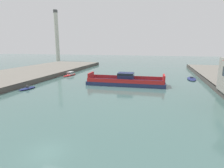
% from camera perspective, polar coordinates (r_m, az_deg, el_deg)
% --- Properties ---
extents(ground_plane, '(400.00, 400.00, 0.00)m').
position_cam_1_polar(ground_plane, '(22.29, -19.82, -19.55)').
color(ground_plane, '#476B66').
extents(chain_ferry, '(22.86, 7.57, 3.60)m').
position_cam_1_polar(chain_ferry, '(54.00, 4.32, 0.90)').
color(chain_ferry, navy).
rests_on(chain_ferry, ground).
extents(moored_boat_near_left, '(2.58, 5.37, 0.96)m').
position_cam_1_polar(moored_boat_near_left, '(53.39, -24.91, -1.25)').
color(moored_boat_near_left, navy).
rests_on(moored_boat_near_left, ground).
extents(moored_boat_near_right, '(3.02, 7.76, 1.43)m').
position_cam_1_polar(moored_boat_near_right, '(72.64, -12.98, 3.04)').
color(moored_boat_near_right, red).
rests_on(moored_boat_near_right, ground).
extents(moored_boat_mid_right, '(3.34, 8.48, 0.97)m').
position_cam_1_polar(moored_boat_mid_right, '(68.29, 23.60, 1.53)').
color(moored_boat_mid_right, navy).
rests_on(moored_boat_mid_right, ground).
extents(smokestack_distant_a, '(3.08, 3.08, 36.63)m').
position_cam_1_polar(smokestack_distant_a, '(145.75, -16.88, 14.56)').
color(smokestack_distant_a, beige).
rests_on(smokestack_distant_a, ground).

